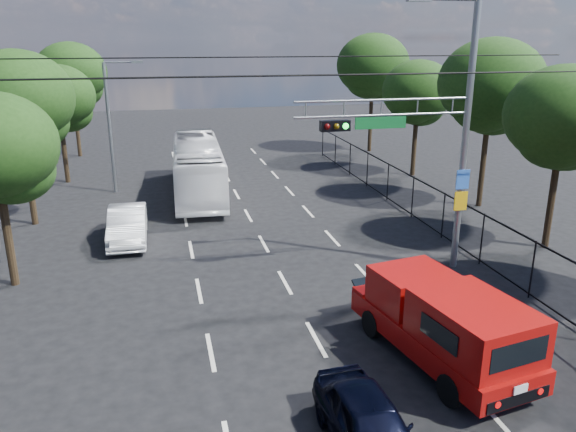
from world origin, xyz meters
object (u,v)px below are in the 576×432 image
object	(u,v)px
signal_mast	(434,128)
red_pickup	(443,321)
navy_hatchback	(369,426)
white_van	(128,225)
white_bus	(198,168)

from	to	relation	value
signal_mast	red_pickup	size ratio (longest dim) A/B	1.55
signal_mast	navy_hatchback	bearing A→B (deg)	-122.43
red_pickup	white_van	distance (m)	14.23
navy_hatchback	white_van	xyz separation A→B (m)	(-5.31, 14.29, 0.08)
red_pickup	white_bus	world-z (taller)	white_bus
red_pickup	navy_hatchback	xyz separation A→B (m)	(-3.10, -2.82, -0.53)
signal_mast	red_pickup	world-z (taller)	signal_mast
signal_mast	white_van	world-z (taller)	signal_mast
signal_mast	red_pickup	bearing A→B (deg)	-112.30
white_bus	white_van	world-z (taller)	white_bus
signal_mast	white_bus	bearing A→B (deg)	120.15
signal_mast	white_bus	world-z (taller)	signal_mast
red_pickup	white_van	world-z (taller)	red_pickup
white_bus	white_van	xyz separation A→B (m)	(-3.50, -6.87, -0.76)
white_van	white_bus	bearing A→B (deg)	63.17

